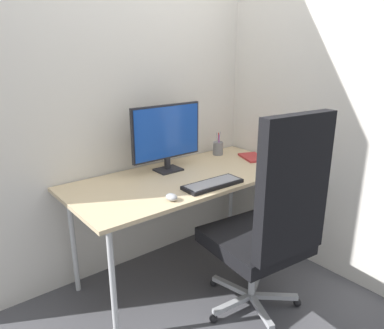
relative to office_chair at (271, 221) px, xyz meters
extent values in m
plane|color=#4C4C51|center=(-0.07, 0.68, -0.64)|extent=(8.00, 8.00, 0.00)
cube|color=silver|center=(-0.07, 1.07, 0.76)|extent=(2.86, 0.04, 2.80)
cube|color=silver|center=(0.76, 0.49, 0.76)|extent=(0.04, 1.99, 2.80)
cube|color=#D1B78C|center=(-0.07, 0.68, 0.08)|extent=(1.60, 0.72, 0.02)
cylinder|color=silver|center=(-0.78, 0.40, -0.28)|extent=(0.03, 0.03, 0.70)
cylinder|color=silver|center=(0.64, 0.40, -0.28)|extent=(0.03, 0.03, 0.70)
cylinder|color=silver|center=(-0.78, 0.95, -0.28)|extent=(0.03, 0.03, 0.70)
cylinder|color=silver|center=(0.64, 0.95, -0.28)|extent=(0.03, 0.03, 0.70)
sphere|color=black|center=(-0.28, 0.16, -0.61)|extent=(0.05, 0.05, 0.05)
cube|color=#B2B5BA|center=(-0.13, 0.14, -0.57)|extent=(0.29, 0.07, 0.03)
cube|color=#B2B5BA|center=(-0.05, -0.01, -0.57)|extent=(0.15, 0.28, 0.03)
sphere|color=black|center=(0.23, -0.07, -0.61)|extent=(0.05, 0.05, 0.05)
cube|color=#B2B5BA|center=(0.12, 0.03, -0.57)|extent=(0.24, 0.22, 0.03)
sphere|color=black|center=(0.27, 0.27, -0.61)|extent=(0.05, 0.05, 0.05)
cube|color=#B2B5BA|center=(0.14, 0.20, -0.57)|extent=(0.27, 0.18, 0.03)
sphere|color=black|center=(-0.05, 0.41, -0.61)|extent=(0.05, 0.05, 0.05)
cube|color=#B2B5BA|center=(-0.02, 0.27, -0.57)|extent=(0.09, 0.29, 0.03)
cylinder|color=#B2B5BA|center=(0.01, 0.12, -0.39)|extent=(0.04, 0.04, 0.33)
cube|color=black|center=(0.01, 0.12, -0.18)|extent=(0.56, 0.57, 0.09)
cube|color=black|center=(-0.01, -0.13, 0.24)|extent=(0.46, 0.12, 0.75)
cube|color=black|center=(-0.10, 0.84, 0.10)|extent=(0.18, 0.14, 0.01)
cube|color=black|center=(-0.10, 0.85, 0.15)|extent=(0.04, 0.02, 0.09)
cube|color=black|center=(-0.10, 0.86, 0.37)|extent=(0.54, 0.02, 0.37)
cube|color=#1947B2|center=(-0.10, 0.84, 0.37)|extent=(0.52, 0.01, 0.35)
cube|color=black|center=(-0.06, 0.42, 0.10)|extent=(0.40, 0.16, 0.02)
cube|color=gray|center=(-0.06, 0.42, 0.12)|extent=(0.37, 0.13, 0.00)
ellipsoid|color=#9EA0A5|center=(-0.39, 0.40, 0.11)|extent=(0.06, 0.08, 0.04)
cylinder|color=slate|center=(0.45, 0.92, 0.14)|extent=(0.08, 0.08, 0.10)
cylinder|color=#B2B5BA|center=(0.44, 0.92, 0.21)|extent=(0.03, 0.01, 0.13)
cylinder|color=#B2B5BA|center=(0.46, 0.92, 0.21)|extent=(0.03, 0.01, 0.13)
torus|color=#3FAD59|center=(0.45, 0.92, 0.15)|extent=(0.03, 0.03, 0.01)
cylinder|color=purple|center=(0.44, 0.91, 0.19)|extent=(0.01, 0.01, 0.14)
cylinder|color=red|center=(0.46, 0.93, 0.20)|extent=(0.01, 0.01, 0.15)
cube|color=#B23333|center=(0.59, 0.68, 0.10)|extent=(0.22, 0.27, 0.02)
camera|label=1|loc=(-1.48, -1.14, 0.90)|focal=33.95mm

